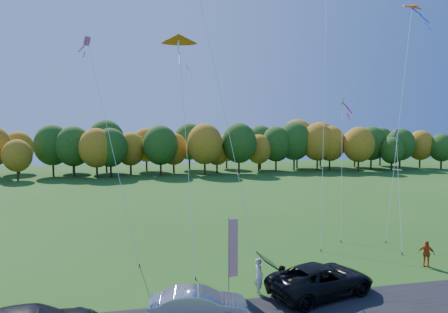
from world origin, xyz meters
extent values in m
plane|color=#1E4E14|center=(0.00, 0.00, 0.00)|extent=(160.00, 160.00, 0.00)
imported|color=black|center=(3.76, -1.33, 0.84)|extent=(6.55, 4.32, 1.67)
imported|color=#BBBAC0|center=(-3.12, -2.88, 0.76)|extent=(4.78, 2.20, 1.52)
imported|color=silver|center=(0.52, -0.51, 0.98)|extent=(0.49, 0.73, 1.95)
imported|color=gray|center=(1.60, -1.18, 0.86)|extent=(0.70, 0.88, 1.71)
imported|color=#C54A12|center=(12.40, 1.30, 0.84)|extent=(1.01, 0.96, 1.68)
cylinder|color=#999999|center=(-1.10, -0.25, 2.11)|extent=(0.06, 0.06, 4.22)
cube|color=red|center=(-0.84, -0.22, 2.53)|extent=(0.53, 0.10, 3.16)
cube|color=navy|center=(-0.84, -0.19, 3.70)|extent=(0.53, 0.09, 0.82)
cylinder|color=#4C3F33|center=(1.40, 2.34, 0.10)|extent=(0.08, 0.08, 0.20)
cylinder|color=#4C3F33|center=(7.11, 5.56, 0.10)|extent=(0.08, 0.08, 0.20)
cylinder|color=#4C3F33|center=(-2.55, 2.13, 0.10)|extent=(0.08, 0.08, 0.20)
cone|color=#D3550D|center=(-2.41, 12.10, 16.13)|extent=(2.99, 2.28, 3.27)
cylinder|color=#4C3F33|center=(13.01, 6.48, 0.10)|extent=(0.08, 0.08, 0.20)
cube|color=#FF571C|center=(19.47, 12.93, 20.20)|extent=(3.26, 1.13, 1.24)
cylinder|color=#4C3F33|center=(9.67, 7.38, 0.10)|extent=(0.08, 0.08, 0.20)
cube|color=white|center=(13.01, 13.70, 11.41)|extent=(1.19, 1.19, 1.41)
cylinder|color=#4C3F33|center=(-5.79, 5.12, 0.10)|extent=(0.08, 0.08, 0.20)
cube|color=#E94D9A|center=(-9.43, 11.77, 15.56)|extent=(1.13, 1.13, 1.34)
cylinder|color=#4C3F33|center=(12.37, 3.65, 0.10)|extent=(0.08, 0.08, 0.20)
cube|color=#3E0CB3|center=(14.90, 8.29, 8.53)|extent=(1.09, 1.09, 1.29)
camera|label=1|loc=(-5.76, -20.64, 9.03)|focal=32.00mm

